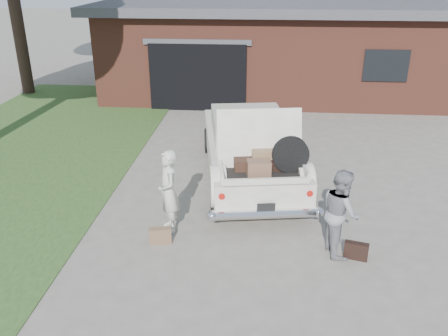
{
  "coord_description": "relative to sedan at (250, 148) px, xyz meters",
  "views": [
    {
      "loc": [
        0.68,
        -7.39,
        4.58
      ],
      "look_at": [
        0.0,
        0.6,
        1.1
      ],
      "focal_mm": 38.0,
      "sensor_mm": 36.0,
      "label": 1
    }
  ],
  "objects": [
    {
      "name": "house",
      "position": [
        0.57,
        8.87,
        0.93
      ],
      "size": [
        12.8,
        7.8,
        3.3
      ],
      "color": "brown",
      "rests_on": "ground"
    },
    {
      "name": "suitcase_left",
      "position": [
        -1.47,
        -2.92,
        -0.59
      ],
      "size": [
        0.4,
        0.2,
        0.3
      ],
      "primitive_type": "cube",
      "rotation": [
        0.0,
        0.0,
        0.2
      ],
      "color": "brown",
      "rests_on": "ground"
    },
    {
      "name": "suitcase_right",
      "position": [
        1.9,
        -3.11,
        -0.58
      ],
      "size": [
        0.41,
        0.22,
        0.3
      ],
      "primitive_type": "cube",
      "rotation": [
        0.0,
        0.0,
        -0.27
      ],
      "color": "black",
      "rests_on": "ground"
    },
    {
      "name": "sedan",
      "position": [
        0.0,
        0.0,
        0.0
      ],
      "size": [
        2.68,
        5.24,
        2.04
      ],
      "rotation": [
        0.0,
        0.0,
        0.16
      ],
      "color": "white",
      "rests_on": "ground"
    },
    {
      "name": "ground",
      "position": [
        -0.42,
        -2.6,
        -0.74
      ],
      "size": [
        90.0,
        90.0,
        0.0
      ],
      "primitive_type": "plane",
      "color": "gray",
      "rests_on": "ground"
    },
    {
      "name": "grass_strip",
      "position": [
        -5.92,
        0.4,
        -0.73
      ],
      "size": [
        6.0,
        16.0,
        0.02
      ],
      "primitive_type": "cube",
      "color": "#2D4C1E",
      "rests_on": "ground"
    },
    {
      "name": "woman_left",
      "position": [
        -1.39,
        -2.43,
        0.05
      ],
      "size": [
        0.58,
        0.68,
        1.57
      ],
      "primitive_type": "imported",
      "rotation": [
        0.0,
        0.0,
        -1.15
      ],
      "color": "beige",
      "rests_on": "ground"
    },
    {
      "name": "woman_right",
      "position": [
        1.62,
        -2.9,
        0.02
      ],
      "size": [
        0.71,
        0.84,
        1.52
      ],
      "primitive_type": "imported",
      "rotation": [
        0.0,
        0.0,
        1.77
      ],
      "color": "gray",
      "rests_on": "ground"
    }
  ]
}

